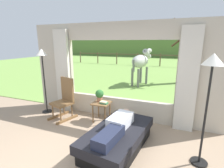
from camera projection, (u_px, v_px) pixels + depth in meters
back_wall_with_window at (118, 73)px, 4.50m from camera, size 5.20×0.12×2.55m
curtain_panel_left at (63, 72)px, 4.98m from camera, size 0.44×0.10×2.40m
curtain_panel_right at (187, 81)px, 3.78m from camera, size 0.44×0.10×2.40m
outdoor_pasture_lawn at (160, 66)px, 14.64m from camera, size 36.00×21.68×0.02m
distant_hill_ridge at (168, 49)px, 23.25m from camera, size 36.00×2.00×2.40m
recliner_sofa at (118, 138)px, 3.29m from camera, size 1.11×1.80×0.42m
reclining_person at (117, 125)px, 3.17m from camera, size 0.42×1.44×0.22m
rocking_chair at (65, 99)px, 4.60m from camera, size 0.64×0.79×1.12m
side_table at (101, 106)px, 4.41m from camera, size 0.44×0.44×0.52m
potted_plant at (100, 95)px, 4.43m from camera, size 0.22×0.22×0.32m
book_stack at (104, 103)px, 4.30m from camera, size 0.21×0.14×0.06m
floor_lamp_left at (42, 62)px, 4.73m from camera, size 0.32×0.32×1.87m
floor_lamp_right at (211, 77)px, 2.57m from camera, size 0.32×0.32×1.89m
horse at (141, 61)px, 8.04m from camera, size 0.88×1.82×1.73m
pasture_tree at (183, 50)px, 8.22m from camera, size 1.13×1.13×3.13m
pasture_fence_line at (160, 58)px, 14.54m from camera, size 16.10×0.10×1.10m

